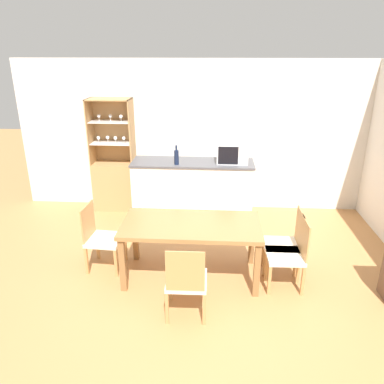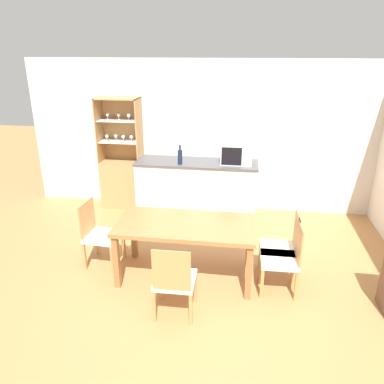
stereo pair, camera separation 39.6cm
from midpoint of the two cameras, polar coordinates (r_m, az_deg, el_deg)
The scene contains 11 objects.
ground_plane at distance 4.58m, azimuth 0.14°, elevation -15.07°, with size 18.00×18.00×0.00m, color #B27A47.
wall_back at distance 6.48m, azimuth 1.68°, elevation 8.40°, with size 6.80×0.06×2.55m.
kitchen_counter at distance 6.04m, azimuth -1.78°, elevation -0.07°, with size 1.91×0.60×1.03m.
display_cabinet at distance 6.76m, azimuth -13.31°, elevation 2.14°, with size 0.72×0.40×1.93m.
dining_table at distance 4.55m, azimuth -2.63°, elevation -5.80°, with size 1.67×0.83×0.73m.
dining_chair_side_right_near at distance 4.57m, azimuth 12.14°, elevation -9.28°, with size 0.44×0.44×0.87m.
dining_chair_head_near at distance 4.02m, azimuth -3.77°, elevation -13.44°, with size 0.43×0.43×0.87m.
dining_chair_side_left_far at distance 5.02m, azimuth -15.89°, elevation -6.75°, with size 0.45×0.45×0.87m.
dining_chair_side_right_far at distance 4.79m, azimuth 11.75°, elevation -7.78°, with size 0.43×0.43×0.87m.
microwave at distance 5.84m, azimuth 4.20°, elevation 6.05°, with size 0.47×0.40×0.31m.
wine_bottle at distance 5.71m, azimuth -4.38°, elevation 5.34°, with size 0.07×0.07×0.30m.
Camera 1 is at (0.04, -3.71, 2.71)m, focal length 35.00 mm.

